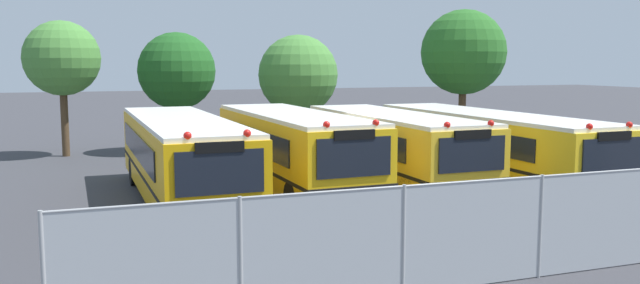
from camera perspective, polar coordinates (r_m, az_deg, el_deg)
ground_plane at (r=21.22m, az=2.42°, el=-4.19°), size 160.00×160.00×0.00m
school_bus_0 at (r=19.41m, az=-12.02°, el=-1.23°), size 2.63×10.67×2.63m
school_bus_1 at (r=20.51m, az=-2.43°, el=-0.59°), size 2.77×9.58×2.68m
school_bus_2 at (r=21.83m, az=6.28°, el=-0.32°), size 2.63×9.67×2.56m
school_bus_3 at (r=23.32m, az=14.41°, el=-0.09°), size 2.87×11.45×2.51m
tree_0 at (r=30.48m, az=-21.62°, el=6.70°), size 3.26×3.26×5.93m
tree_1 at (r=30.45m, az=-12.24°, el=5.99°), size 3.51×3.51×5.49m
tree_2 at (r=32.02m, az=-1.88°, el=5.85°), size 3.89×3.89×5.46m
tree_3 at (r=34.02m, az=12.61°, el=7.68°), size 4.29×4.29×6.78m
chainlink_fence at (r=13.15m, az=18.74°, el=-6.88°), size 17.52×0.07×2.00m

